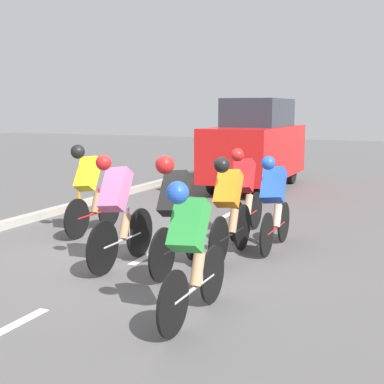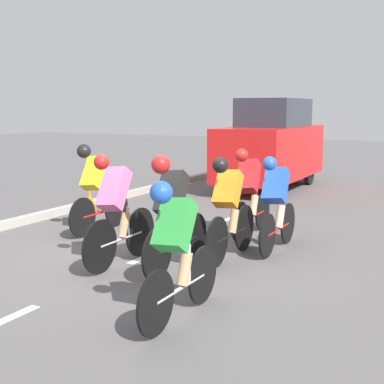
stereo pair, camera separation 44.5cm
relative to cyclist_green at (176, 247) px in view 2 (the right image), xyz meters
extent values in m
plane|color=#565454|center=(1.55, -1.97, -0.77)|extent=(60.00, 60.00, 0.00)
cube|color=white|center=(1.55, -2.14, -0.76)|extent=(0.12, 1.40, 0.01)
cube|color=white|center=(1.55, -5.34, -0.76)|extent=(0.12, 1.40, 0.01)
cube|color=#A8A399|center=(4.75, -2.14, -0.70)|extent=(0.20, 25.58, 0.14)
cylinder|color=black|center=(-0.01, -0.57, -0.45)|extent=(0.03, 0.64, 0.64)
cylinder|color=black|center=(-0.01, 0.41, -0.45)|extent=(0.03, 0.64, 0.64)
cylinder|color=#B7B7BC|center=(-0.01, -0.08, -0.45)|extent=(0.04, 0.98, 0.04)
cylinder|color=#B7B7BC|center=(-0.01, -0.25, -0.24)|extent=(0.04, 0.04, 0.42)
cylinder|color=#1999D8|center=(-0.01, -0.13, -0.35)|extent=(0.07, 0.07, 0.16)
cylinder|color=tan|center=(-0.01, -0.15, -0.27)|extent=(0.12, 0.23, 0.36)
cube|color=green|center=(0.00, 0.02, 0.23)|extent=(0.35, 0.45, 0.55)
sphere|color=blue|center=(0.02, 0.24, 0.58)|extent=(0.22, 0.22, 0.22)
cylinder|color=black|center=(1.64, -1.86, -0.41)|extent=(0.03, 0.71, 0.71)
cylinder|color=black|center=(1.64, -0.91, -0.41)|extent=(0.03, 0.71, 0.71)
cylinder|color=#B7B7BC|center=(1.64, -1.38, -0.41)|extent=(0.04, 0.95, 0.04)
cylinder|color=#B7B7BC|center=(1.64, -1.55, -0.20)|extent=(0.04, 0.04, 0.42)
cylinder|color=#1999D8|center=(1.64, -1.43, -0.31)|extent=(0.07, 0.07, 0.16)
cylinder|color=tan|center=(1.64, -1.45, -0.23)|extent=(0.12, 0.23, 0.36)
cube|color=pink|center=(1.67, -1.28, 0.29)|extent=(0.38, 0.49, 0.62)
sphere|color=red|center=(1.70, -1.06, 0.67)|extent=(0.20, 0.20, 0.20)
cylinder|color=black|center=(-0.03, -3.57, -0.45)|extent=(0.03, 0.64, 0.64)
cylinder|color=black|center=(-0.03, -2.61, -0.45)|extent=(0.03, 0.64, 0.64)
cylinder|color=red|center=(-0.03, -3.09, -0.45)|extent=(0.04, 0.96, 0.04)
cylinder|color=red|center=(-0.03, -3.26, -0.24)|extent=(0.04, 0.04, 0.42)
cylinder|color=white|center=(-0.03, -3.14, -0.35)|extent=(0.07, 0.07, 0.16)
cylinder|color=beige|center=(-0.03, -3.16, -0.27)|extent=(0.12, 0.23, 0.36)
cube|color=blue|center=(-0.01, -2.99, 0.23)|extent=(0.37, 0.46, 0.56)
sphere|color=blue|center=(0.02, -2.77, 0.58)|extent=(0.21, 0.21, 0.21)
cylinder|color=black|center=(0.66, -4.29, -0.44)|extent=(0.03, 0.66, 0.66)
cylinder|color=black|center=(0.66, -3.26, -0.44)|extent=(0.03, 0.66, 0.66)
cylinder|color=red|center=(0.66, -3.77, -0.44)|extent=(0.04, 1.03, 0.04)
cylinder|color=red|center=(0.66, -3.95, -0.23)|extent=(0.04, 0.04, 0.42)
cylinder|color=#1999D8|center=(0.66, -3.82, -0.34)|extent=(0.07, 0.07, 0.16)
cylinder|color=#DBAD84|center=(0.66, -3.85, -0.26)|extent=(0.12, 0.23, 0.36)
cube|color=red|center=(0.70, -3.67, 0.25)|extent=(0.39, 0.47, 0.59)
sphere|color=red|center=(0.73, -3.45, 0.61)|extent=(0.21, 0.21, 0.21)
cylinder|color=black|center=(0.41, -2.83, -0.42)|extent=(0.03, 0.69, 0.69)
cylinder|color=black|center=(0.41, -1.85, -0.42)|extent=(0.03, 0.69, 0.69)
cylinder|color=black|center=(0.41, -2.34, -0.42)|extent=(0.04, 0.98, 0.04)
cylinder|color=black|center=(0.41, -2.51, -0.21)|extent=(0.04, 0.04, 0.42)
cylinder|color=white|center=(0.41, -2.39, -0.32)|extent=(0.07, 0.07, 0.16)
cylinder|color=tan|center=(0.41, -2.41, -0.24)|extent=(0.12, 0.23, 0.36)
cube|color=orange|center=(0.43, -2.24, 0.25)|extent=(0.35, 0.45, 0.55)
sphere|color=black|center=(0.45, -2.02, 0.60)|extent=(0.22, 0.22, 0.22)
cylinder|color=black|center=(0.83, -2.01, -0.43)|extent=(0.03, 0.68, 0.68)
cylinder|color=black|center=(0.83, -0.99, -0.43)|extent=(0.03, 0.68, 0.68)
cylinder|color=black|center=(0.83, -1.50, -0.43)|extent=(0.04, 1.02, 0.04)
cylinder|color=black|center=(0.83, -1.68, -0.22)|extent=(0.04, 0.04, 0.42)
cylinder|color=yellow|center=(0.83, -1.55, -0.33)|extent=(0.07, 0.07, 0.16)
cylinder|color=tan|center=(0.83, -1.58, -0.25)|extent=(0.12, 0.23, 0.36)
cube|color=black|center=(0.85, -1.40, 0.28)|extent=(0.37, 0.49, 0.61)
sphere|color=red|center=(0.88, -1.18, 0.67)|extent=(0.24, 0.24, 0.24)
cylinder|color=black|center=(3.10, -3.32, -0.43)|extent=(0.03, 0.67, 0.67)
cylinder|color=black|center=(3.10, -2.36, -0.43)|extent=(0.03, 0.67, 0.67)
cylinder|color=red|center=(3.10, -2.84, -0.43)|extent=(0.04, 0.96, 0.04)
cylinder|color=red|center=(3.10, -3.01, -0.22)|extent=(0.04, 0.04, 0.42)
cylinder|color=#1999D8|center=(3.10, -2.89, -0.33)|extent=(0.07, 0.07, 0.16)
cylinder|color=#9E704C|center=(3.10, -2.91, -0.25)|extent=(0.12, 0.23, 0.36)
cube|color=yellow|center=(3.13, -2.74, 0.27)|extent=(0.38, 0.49, 0.61)
sphere|color=black|center=(3.16, -2.52, 0.65)|extent=(0.23, 0.23, 0.23)
cylinder|color=black|center=(1.47, -7.63, -0.45)|extent=(0.14, 0.64, 0.64)
cylinder|color=black|center=(2.83, -7.63, -0.45)|extent=(0.14, 0.64, 0.64)
cylinder|color=black|center=(1.47, -10.24, -0.45)|extent=(0.14, 0.64, 0.64)
cylinder|color=black|center=(2.83, -10.24, -0.45)|extent=(0.14, 0.64, 0.64)
cube|color=red|center=(2.15, -8.94, 0.22)|extent=(1.70, 4.21, 1.33)
cube|color=#2D333D|center=(2.15, -9.15, 1.24)|extent=(1.39, 2.31, 0.73)
cube|color=black|center=(4.30, -4.06, -0.75)|extent=(0.36, 0.36, 0.03)
cone|color=orange|center=(4.30, -4.06, -0.51)|extent=(0.28, 0.28, 0.46)
camera|label=1|loc=(-2.12, 4.67, 1.36)|focal=50.00mm
camera|label=2|loc=(-2.52, 4.48, 1.36)|focal=50.00mm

